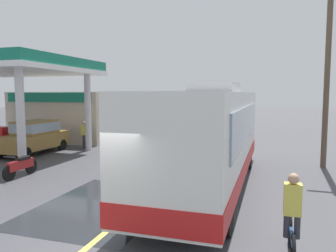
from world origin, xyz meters
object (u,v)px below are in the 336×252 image
object	(u,v)px
minibus_opposing_lane	(193,116)
car_at_pump	(34,135)
cyclist_on_shoulder	(292,219)
coach_bus_main	(210,138)
pedestrian_near_pump	(85,133)
motorcycle_parked_forecourt	(21,166)

from	to	relation	value
minibus_opposing_lane	car_at_pump	bearing A→B (deg)	-119.74
cyclist_on_shoulder	coach_bus_main	bearing A→B (deg)	118.64
cyclist_on_shoulder	pedestrian_near_pump	xyz separation A→B (m)	(-11.10, 10.43, 0.15)
minibus_opposing_lane	cyclist_on_shoulder	world-z (taller)	minibus_opposing_lane
minibus_opposing_lane	pedestrian_near_pump	size ratio (longest dim) A/B	3.69
minibus_opposing_lane	coach_bus_main	bearing A→B (deg)	-74.70
car_at_pump	pedestrian_near_pump	size ratio (longest dim) A/B	2.53
minibus_opposing_lane	pedestrian_near_pump	world-z (taller)	minibus_opposing_lane
car_at_pump	pedestrian_near_pump	xyz separation A→B (m)	(1.74, 2.29, -0.08)
minibus_opposing_lane	pedestrian_near_pump	bearing A→B (deg)	-117.58
minibus_opposing_lane	cyclist_on_shoulder	size ratio (longest dim) A/B	3.37
car_at_pump	cyclist_on_shoulder	xyz separation A→B (m)	(12.84, -8.14, -0.23)
coach_bus_main	car_at_pump	size ratio (longest dim) A/B	2.63
coach_bus_main	car_at_pump	bearing A→B (deg)	161.02
minibus_opposing_lane	motorcycle_parked_forecourt	xyz separation A→B (m)	(-3.35, -15.54, -1.03)
coach_bus_main	pedestrian_near_pump	distance (m)	10.43
coach_bus_main	car_at_pump	xyz separation A→B (m)	(-10.34, 3.56, -0.71)
car_at_pump	minibus_opposing_lane	size ratio (longest dim) A/B	0.69
cyclist_on_shoulder	motorcycle_parked_forecourt	bearing A→B (deg)	159.53
minibus_opposing_lane	cyclist_on_shoulder	distance (m)	20.31
car_at_pump	pedestrian_near_pump	world-z (taller)	car_at_pump
coach_bus_main	motorcycle_parked_forecourt	bearing A→B (deg)	-173.01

